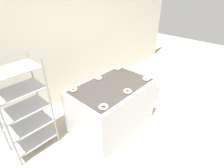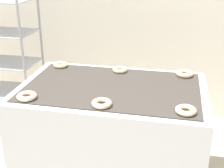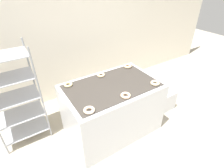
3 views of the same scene
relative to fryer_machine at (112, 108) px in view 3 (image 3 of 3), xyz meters
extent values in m
plane|color=#B2A893|center=(0.00, -0.72, -0.45)|extent=(14.00, 14.00, 0.00)
cube|color=silver|center=(0.00, 1.40, 0.95)|extent=(8.00, 0.05, 2.80)
cube|color=silver|center=(0.00, 0.00, 0.00)|extent=(1.46, 0.94, 0.89)
cube|color=#38332D|center=(0.00, 0.00, 0.45)|extent=(1.35, 0.83, 0.01)
cube|color=#262628|center=(0.40, -0.43, 0.18)|extent=(0.12, 0.07, 0.10)
cylinder|color=gray|center=(-0.95, 0.41, 0.33)|extent=(0.02, 0.02, 1.57)
cylinder|color=gray|center=(-0.95, 0.84, 0.33)|extent=(0.02, 0.02, 1.57)
cube|color=#A8AAB2|center=(-1.28, 0.62, -0.29)|extent=(0.65, 0.43, 0.01)
cube|color=#A8AAB2|center=(-1.28, 0.62, 0.03)|extent=(0.65, 0.43, 0.01)
cube|color=#A8AAB2|center=(-1.28, 0.62, 0.35)|extent=(0.65, 0.43, 0.01)
cube|color=#A8AAB2|center=(-1.28, 0.62, 0.67)|extent=(0.65, 0.43, 0.01)
cube|color=silver|center=(1.15, -0.10, -0.25)|extent=(0.40, 0.29, 0.39)
torus|color=beige|center=(-0.55, -0.34, 0.47)|extent=(0.14, 0.14, 0.04)
torus|color=beige|center=(0.00, -0.34, 0.47)|extent=(0.14, 0.14, 0.04)
torus|color=beige|center=(0.56, -0.33, 0.47)|extent=(0.14, 0.14, 0.04)
torus|color=beige|center=(-0.56, 0.35, 0.47)|extent=(0.13, 0.13, 0.04)
torus|color=beige|center=(0.00, 0.33, 0.47)|extent=(0.13, 0.13, 0.04)
torus|color=beige|center=(0.56, 0.35, 0.47)|extent=(0.14, 0.14, 0.04)
camera|label=1|loc=(-1.92, -1.75, 1.99)|focal=28.00mm
camera|label=2|loc=(0.46, -2.19, 1.43)|focal=50.00mm
camera|label=3|loc=(-1.19, -1.85, 1.88)|focal=28.00mm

